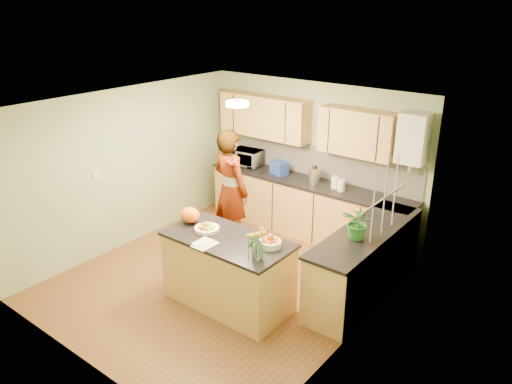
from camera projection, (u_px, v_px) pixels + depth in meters
The scene contains 28 objects.
floor at pixel (226, 279), 7.10m from camera, with size 4.50×4.50×0.00m, color brown.
ceiling at pixel (222, 104), 6.19m from camera, with size 4.00×4.50×0.02m, color white.
wall_back at pixel (314, 157), 8.29m from camera, with size 4.00×0.02×2.50m, color gray.
wall_front at pixel (75, 264), 4.99m from camera, with size 4.00×0.02×2.50m, color gray.
wall_left at pixel (128, 168), 7.79m from camera, with size 0.02×4.50×2.50m, color gray.
wall_right at pixel (360, 240), 5.50m from camera, with size 0.02×4.50×2.50m, color gray.
back_counter at pixel (307, 208), 8.30m from camera, with size 3.64×0.62×0.94m.
right_counter at pixel (365, 263), 6.58m from camera, with size 0.62×2.24×0.94m.
splashback at pixel (318, 162), 8.24m from camera, with size 3.60×0.02×0.52m, color beige.
upper_cabinets at pixel (300, 122), 8.05m from camera, with size 3.20×0.34×0.70m.
boiler at pixel (413, 139), 6.97m from camera, with size 0.40×0.30×0.86m.
window_right at pixel (385, 198), 5.83m from camera, with size 0.01×1.30×1.05m.
light_switch at pixel (96, 175), 7.32m from camera, with size 0.02×0.09×0.09m, color silver.
ceiling_lamp at pixel (237, 104), 6.42m from camera, with size 0.30×0.30×0.07m.
peninsula_island at pixel (228, 271), 6.38m from camera, with size 1.64×0.84×0.94m.
fruit_dish at pixel (207, 227), 6.39m from camera, with size 0.32×0.32×0.11m.
orange_bowl at pixel (270, 242), 5.98m from camera, with size 0.27×0.27×0.16m.
flower_vase at pixel (257, 234), 5.62m from camera, with size 0.25×0.25×0.47m.
orange_bag at pixel (190, 215), 6.61m from camera, with size 0.28×0.24×0.21m, color orange.
papers at pixel (205, 244), 6.05m from camera, with size 0.22×0.30×0.01m, color white.
violinist at pixel (231, 190), 7.66m from camera, with size 0.71×0.46×1.94m, color tan.
violin at pixel (230, 160), 7.17m from camera, with size 0.56×0.22×0.11m, color #4C0A04, non-canonical shape.
microwave at pixel (247, 157), 8.84m from camera, with size 0.52×0.35×0.29m, color silver.
blue_box at pixel (279, 168), 8.42m from camera, with size 0.27×0.20×0.22m, color navy.
kettle at pixel (314, 174), 8.03m from camera, with size 0.18×0.18×0.33m.
jar_cream at pixel (335, 182), 7.80m from camera, with size 0.12×0.12×0.19m, color #F9EBC7.
jar_white at pixel (341, 185), 7.69m from camera, with size 0.12×0.12×0.18m, color silver.
potted_plant at pixel (359, 223), 6.13m from camera, with size 0.39×0.34×0.43m, color #2A7025.
Camera 1 is at (4.13, -4.59, 3.75)m, focal length 35.00 mm.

